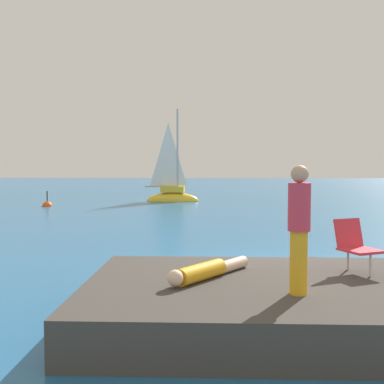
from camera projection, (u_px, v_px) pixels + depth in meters
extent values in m
plane|color=#236093|center=(278.00, 269.00, 9.57)|extent=(160.00, 160.00, 0.00)
cube|color=#423D38|center=(294.00, 302.00, 6.23)|extent=(5.81, 3.40, 0.58)
cube|color=#3C3C35|center=(348.00, 292.00, 7.78)|extent=(1.78, 1.65, 1.00)
cube|color=#3F3D30|center=(216.00, 293.00, 7.74)|extent=(1.72, 1.54, 0.97)
ellipsoid|color=yellow|center=(173.00, 201.00, 28.42)|extent=(3.43, 1.35, 1.16)
cube|color=yellow|center=(173.00, 189.00, 28.38)|extent=(1.52, 0.89, 0.38)
cylinder|color=#B7B7BC|center=(178.00, 151.00, 28.21)|extent=(0.13, 0.13, 5.26)
cylinder|color=#B2B2B7|center=(161.00, 186.00, 28.44)|extent=(2.11, 0.22, 0.10)
pyramid|color=white|center=(168.00, 154.00, 28.28)|extent=(1.68, 0.16, 4.00)
cylinder|color=gold|center=(201.00, 272.00, 6.28)|extent=(0.74, 0.86, 0.24)
cylinder|color=beige|center=(231.00, 265.00, 6.86)|extent=(0.57, 0.67, 0.18)
sphere|color=beige|center=(175.00, 278.00, 5.85)|extent=(0.22, 0.22, 0.22)
cylinder|color=gold|center=(299.00, 263.00, 5.58)|extent=(0.22, 0.22, 0.80)
cylinder|color=#DB384C|center=(299.00, 207.00, 5.55)|extent=(0.28, 0.28, 0.60)
sphere|color=tan|center=(300.00, 174.00, 5.52)|extent=(0.22, 0.22, 0.22)
cube|color=#E03342|center=(360.00, 250.00, 6.67)|extent=(0.65, 0.67, 0.04)
cube|color=#E03342|center=(348.00, 233.00, 6.90)|extent=(0.50, 0.33, 0.45)
cylinder|color=silver|center=(370.00, 265.00, 6.49)|extent=(0.04, 0.04, 0.35)
cylinder|color=silver|center=(348.00, 259.00, 6.92)|extent=(0.04, 0.04, 0.35)
sphere|color=#EA5114|center=(47.00, 206.00, 24.71)|extent=(0.56, 0.56, 0.56)
cylinder|color=black|center=(47.00, 197.00, 24.68)|extent=(0.06, 0.06, 0.60)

